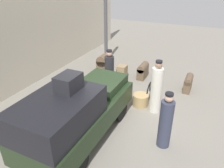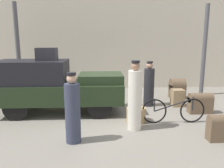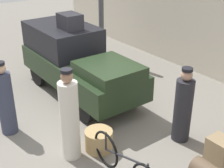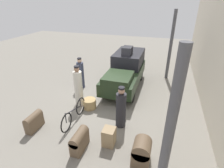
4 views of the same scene
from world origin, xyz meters
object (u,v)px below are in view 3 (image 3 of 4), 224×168
object	(u,v)px
trunk_wicker_pale	(219,153)
trunk_on_truck_roof	(70,21)
truck	(76,59)
conductor_in_dark_uniform	(183,108)
porter_with_bicycle	(6,101)
bicycle	(125,165)
wicker_basket	(99,140)
porter_carrying_trunk	(70,118)

from	to	relation	value
trunk_wicker_pale	trunk_on_truck_roof	size ratio (longest dim) A/B	0.99
trunk_on_truck_roof	truck	bearing A→B (deg)	0.00
conductor_in_dark_uniform	porter_with_bicycle	bearing A→B (deg)	-130.56
bicycle	wicker_basket	bearing A→B (deg)	170.56
bicycle	trunk_wicker_pale	bearing A→B (deg)	66.53
porter_with_bicycle	trunk_on_truck_roof	world-z (taller)	trunk_on_truck_roof
porter_with_bicycle	trunk_wicker_pale	size ratio (longest dim) A/B	2.67
conductor_in_dark_uniform	trunk_wicker_pale	bearing A→B (deg)	-6.59
truck	bicycle	distance (m)	3.71
porter_with_bicycle	bicycle	bearing A→B (deg)	21.05
porter_with_bicycle	trunk_wicker_pale	world-z (taller)	porter_with_bicycle
porter_with_bicycle	trunk_wicker_pale	bearing A→B (deg)	38.05
wicker_basket	porter_with_bicycle	size ratio (longest dim) A/B	0.34
truck	wicker_basket	world-z (taller)	truck
truck	bicycle	xyz separation A→B (m)	(3.48, -1.14, -0.56)
porter_carrying_trunk	wicker_basket	bearing A→B (deg)	76.04
trunk_wicker_pale	porter_with_bicycle	bearing A→B (deg)	-141.95
wicker_basket	porter_carrying_trunk	bearing A→B (deg)	-103.96
truck	bicycle	bearing A→B (deg)	-18.05
porter_with_bicycle	trunk_on_truck_roof	size ratio (longest dim) A/B	2.65
wicker_basket	trunk_wicker_pale	world-z (taller)	trunk_wicker_pale
trunk_on_truck_roof	bicycle	bearing A→B (deg)	-17.19
trunk_wicker_pale	bicycle	bearing A→B (deg)	-113.47
bicycle	porter_carrying_trunk	distance (m)	1.30
porter_with_bicycle	porter_carrying_trunk	bearing A→B (deg)	23.62
bicycle	porter_with_bicycle	distance (m)	2.88
porter_carrying_trunk	conductor_in_dark_uniform	size ratio (longest dim) A/B	1.13
bicycle	conductor_in_dark_uniform	size ratio (longest dim) A/B	1.13
truck	porter_carrying_trunk	distance (m)	2.77
bicycle	trunk_wicker_pale	xyz separation A→B (m)	(0.70, 1.61, -0.06)
bicycle	trunk_wicker_pale	world-z (taller)	bicycle
conductor_in_dark_uniform	porter_with_bicycle	world-z (taller)	porter_with_bicycle
bicycle	conductor_in_dark_uniform	distance (m)	1.79
truck	conductor_in_dark_uniform	xyz separation A→B (m)	(3.17, 0.59, -0.19)
trunk_on_truck_roof	porter_with_bicycle	bearing A→B (deg)	-65.05
bicycle	trunk_on_truck_roof	bearing A→B (deg)	162.81
truck	porter_carrying_trunk	world-z (taller)	porter_carrying_trunk
trunk_wicker_pale	trunk_on_truck_roof	distance (m)	4.67
bicycle	conductor_in_dark_uniform	xyz separation A→B (m)	(-0.31, 1.72, 0.36)
bicycle	wicker_basket	distance (m)	1.05
porter_carrying_trunk	porter_with_bicycle	distance (m)	1.65
trunk_wicker_pale	truck	bearing A→B (deg)	-173.57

